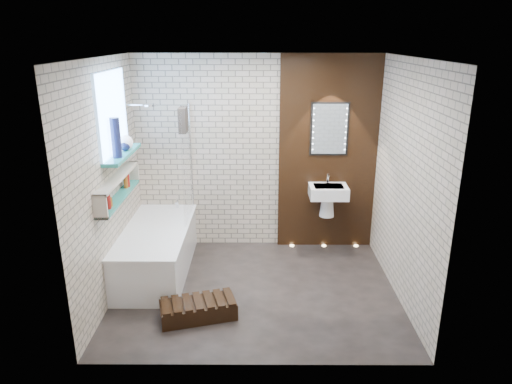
{
  "coord_description": "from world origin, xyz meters",
  "views": [
    {
      "loc": [
        0.02,
        -4.78,
        2.8
      ],
      "look_at": [
        0.0,
        0.15,
        1.15
      ],
      "focal_mm": 32.83,
      "sensor_mm": 36.0,
      "label": 1
    }
  ],
  "objects_px": {
    "bathtub": "(157,250)",
    "bath_screen": "(187,163)",
    "led_mirror": "(329,129)",
    "washbasin": "(328,196)",
    "walnut_step": "(198,310)"
  },
  "relations": [
    {
      "from": "bathtub",
      "to": "bath_screen",
      "type": "xyz_separation_m",
      "value": [
        0.35,
        0.44,
        0.99
      ]
    },
    {
      "from": "walnut_step",
      "to": "bath_screen",
      "type": "bearing_deg",
      "value": 100.6
    },
    {
      "from": "washbasin",
      "to": "led_mirror",
      "type": "distance_m",
      "value": 0.88
    },
    {
      "from": "washbasin",
      "to": "led_mirror",
      "type": "relative_size",
      "value": 0.83
    },
    {
      "from": "bath_screen",
      "to": "washbasin",
      "type": "height_order",
      "value": "bath_screen"
    },
    {
      "from": "bathtub",
      "to": "walnut_step",
      "type": "xyz_separation_m",
      "value": [
        0.62,
        -1.0,
        -0.2
      ]
    },
    {
      "from": "washbasin",
      "to": "walnut_step",
      "type": "xyz_separation_m",
      "value": [
        -1.55,
        -1.63,
        -0.7
      ]
    },
    {
      "from": "washbasin",
      "to": "led_mirror",
      "type": "bearing_deg",
      "value": 90.0
    },
    {
      "from": "led_mirror",
      "to": "walnut_step",
      "type": "relative_size",
      "value": 0.9
    },
    {
      "from": "led_mirror",
      "to": "bathtub",
      "type": "bearing_deg",
      "value": -160.22
    },
    {
      "from": "washbasin",
      "to": "walnut_step",
      "type": "relative_size",
      "value": 0.75
    },
    {
      "from": "bathtub",
      "to": "bath_screen",
      "type": "distance_m",
      "value": 1.14
    },
    {
      "from": "bathtub",
      "to": "led_mirror",
      "type": "height_order",
      "value": "led_mirror"
    },
    {
      "from": "walnut_step",
      "to": "washbasin",
      "type": "bearing_deg",
      "value": 46.4
    },
    {
      "from": "bath_screen",
      "to": "led_mirror",
      "type": "height_order",
      "value": "led_mirror"
    }
  ]
}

